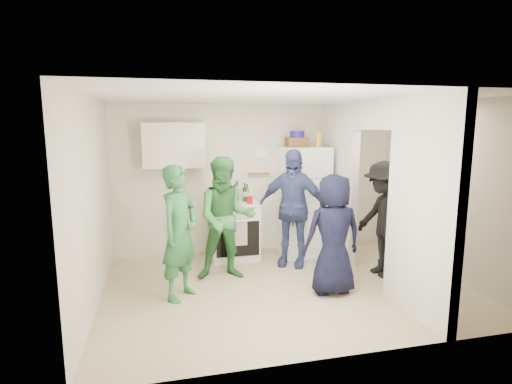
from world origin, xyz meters
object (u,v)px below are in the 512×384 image
at_px(stove, 234,230).
at_px(wicker_basket, 297,142).
at_px(person_green_left, 180,233).
at_px(person_green_center, 226,219).
at_px(yellow_cup_stack_top, 319,139).
at_px(blue_bowl, 297,134).
at_px(person_denim, 292,208).
at_px(person_navy, 333,234).
at_px(fridge, 303,201).
at_px(person_nook, 384,219).

height_order(stove, wicker_basket, wicker_basket).
distance_m(person_green_left, person_green_center, 0.85).
xyz_separation_m(wicker_basket, yellow_cup_stack_top, (0.32, -0.15, 0.05)).
relative_size(blue_bowl, person_denim, 0.13).
bearing_deg(person_green_center, blue_bowl, 38.39).
distance_m(wicker_basket, person_navy, 2.02).
height_order(blue_bowl, yellow_cup_stack_top, blue_bowl).
xyz_separation_m(fridge, wicker_basket, (-0.10, 0.05, 0.98)).
xyz_separation_m(stove, person_nook, (1.96, -1.25, 0.37)).
xyz_separation_m(stove, wicker_basket, (1.06, 0.02, 1.42)).
bearing_deg(blue_bowl, person_green_center, -146.81).
xyz_separation_m(stove, yellow_cup_stack_top, (1.38, -0.13, 1.47)).
height_order(wicker_basket, person_nook, wicker_basket).
bearing_deg(person_green_center, stove, 78.04).
height_order(person_denim, person_nook, person_denim).
xyz_separation_m(person_green_left, person_green_center, (0.67, 0.52, 0.02)).
height_order(blue_bowl, person_denim, blue_bowl).
xyz_separation_m(blue_bowl, person_nook, (0.89, -1.27, -1.18)).
bearing_deg(fridge, stove, 178.52).
xyz_separation_m(wicker_basket, person_nook, (0.89, -1.27, -1.05)).
relative_size(person_navy, person_nook, 0.94).
xyz_separation_m(yellow_cup_stack_top, person_navy, (-0.39, -1.54, -1.16)).
bearing_deg(blue_bowl, person_nook, -54.84).
bearing_deg(stove, person_denim, -33.16).
height_order(person_green_left, person_green_center, person_green_center).
height_order(stove, person_nook, person_nook).
xyz_separation_m(fridge, person_denim, (-0.35, -0.50, -0.00)).
xyz_separation_m(person_green_left, person_nook, (2.88, 0.12, -0.01)).
relative_size(wicker_basket, person_navy, 0.22).
bearing_deg(person_navy, person_nook, -156.48).
distance_m(yellow_cup_stack_top, person_navy, 1.96).
relative_size(blue_bowl, person_green_center, 0.14).
distance_m(person_green_center, person_nook, 2.25).
xyz_separation_m(stove, blue_bowl, (1.06, 0.02, 1.55)).
bearing_deg(person_denim, person_navy, -50.38).
height_order(blue_bowl, person_nook, blue_bowl).
xyz_separation_m(person_green_left, person_navy, (1.92, -0.30, -0.06)).
relative_size(stove, blue_bowl, 3.90).
bearing_deg(stove, blue_bowl, 1.08).
height_order(stove, yellow_cup_stack_top, yellow_cup_stack_top).
bearing_deg(person_nook, yellow_cup_stack_top, -158.61).
bearing_deg(blue_bowl, stove, -178.92).
relative_size(stove, yellow_cup_stack_top, 3.74).
bearing_deg(person_green_left, person_navy, -60.80).
distance_m(blue_bowl, person_navy, 2.09).
bearing_deg(person_nook, blue_bowl, -150.59).
xyz_separation_m(fridge, person_nook, (0.79, -1.22, -0.07)).
bearing_deg(person_green_left, fridge, -19.38).
height_order(wicker_basket, person_navy, wicker_basket).
height_order(person_green_left, person_denim, person_denim).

